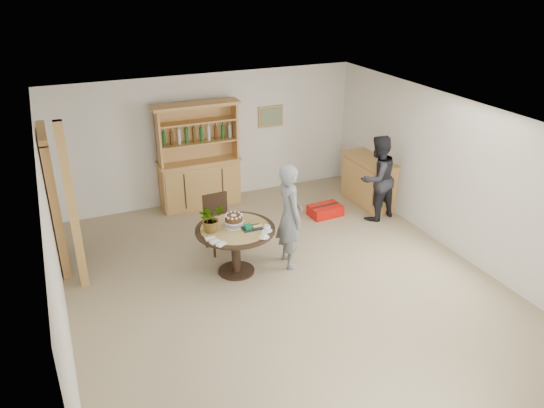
{
  "coord_description": "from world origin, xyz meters",
  "views": [
    {
      "loc": [
        -2.82,
        -6.02,
        4.37
      ],
      "look_at": [
        0.08,
        0.61,
        1.05
      ],
      "focal_mm": 35.0,
      "sensor_mm": 36.0,
      "label": 1
    }
  ],
  "objects_px": {
    "adult_person": "(377,178)",
    "red_suitcase": "(325,210)",
    "hutch": "(199,172)",
    "dining_chair": "(218,219)",
    "teen_boy": "(290,216)",
    "sideboard": "(368,181)",
    "dining_table": "(235,237)"
  },
  "relations": [
    {
      "from": "adult_person",
      "to": "red_suitcase",
      "type": "xyz_separation_m",
      "value": [
        -0.79,
        0.45,
        -0.7
      ]
    },
    {
      "from": "dining_table",
      "to": "sideboard",
      "type": "bearing_deg",
      "value": 22.84
    },
    {
      "from": "teen_boy",
      "to": "hutch",
      "type": "bearing_deg",
      "value": 18.39
    },
    {
      "from": "teen_boy",
      "to": "red_suitcase",
      "type": "bearing_deg",
      "value": -41.11
    },
    {
      "from": "sideboard",
      "to": "dining_table",
      "type": "height_order",
      "value": "sideboard"
    },
    {
      "from": "hutch",
      "to": "dining_chair",
      "type": "bearing_deg",
      "value": -97.0
    },
    {
      "from": "sideboard",
      "to": "adult_person",
      "type": "height_order",
      "value": "adult_person"
    },
    {
      "from": "teen_boy",
      "to": "dining_chair",
      "type": "bearing_deg",
      "value": 47.8
    },
    {
      "from": "red_suitcase",
      "to": "hutch",
      "type": "bearing_deg",
      "value": 141.51
    },
    {
      "from": "sideboard",
      "to": "dining_table",
      "type": "relative_size",
      "value": 1.05
    },
    {
      "from": "teen_boy",
      "to": "adult_person",
      "type": "relative_size",
      "value": 1.05
    },
    {
      "from": "hutch",
      "to": "red_suitcase",
      "type": "relative_size",
      "value": 3.27
    },
    {
      "from": "dining_chair",
      "to": "red_suitcase",
      "type": "height_order",
      "value": "dining_chair"
    },
    {
      "from": "hutch",
      "to": "dining_chair",
      "type": "xyz_separation_m",
      "value": [
        -0.22,
        -1.78,
        -0.15
      ]
    },
    {
      "from": "adult_person",
      "to": "dining_table",
      "type": "bearing_deg",
      "value": 0.21
    },
    {
      "from": "adult_person",
      "to": "red_suitcase",
      "type": "distance_m",
      "value": 1.15
    },
    {
      "from": "dining_chair",
      "to": "dining_table",
      "type": "bearing_deg",
      "value": -92.83
    },
    {
      "from": "dining_table",
      "to": "teen_boy",
      "type": "distance_m",
      "value": 0.89
    },
    {
      "from": "sideboard",
      "to": "red_suitcase",
      "type": "bearing_deg",
      "value": -171.34
    },
    {
      "from": "hutch",
      "to": "teen_boy",
      "type": "height_order",
      "value": "hutch"
    },
    {
      "from": "dining_table",
      "to": "red_suitcase",
      "type": "relative_size",
      "value": 1.92
    },
    {
      "from": "teen_boy",
      "to": "sideboard",
      "type": "bearing_deg",
      "value": -53.34
    },
    {
      "from": "dining_chair",
      "to": "adult_person",
      "type": "distance_m",
      "value": 3.03
    },
    {
      "from": "hutch",
      "to": "teen_boy",
      "type": "bearing_deg",
      "value": -76.82
    },
    {
      "from": "hutch",
      "to": "dining_table",
      "type": "relative_size",
      "value": 1.7
    },
    {
      "from": "sideboard",
      "to": "teen_boy",
      "type": "xyz_separation_m",
      "value": [
        -2.4,
        -1.47,
        0.36
      ]
    },
    {
      "from": "dining_chair",
      "to": "teen_boy",
      "type": "xyz_separation_m",
      "value": [
        0.85,
        -0.93,
        0.3
      ]
    },
    {
      "from": "adult_person",
      "to": "teen_boy",
      "type": "bearing_deg",
      "value": 7.72
    },
    {
      "from": "sideboard",
      "to": "adult_person",
      "type": "distance_m",
      "value": 0.73
    },
    {
      "from": "dining_table",
      "to": "dining_chair",
      "type": "xyz_separation_m",
      "value": [
        -0.0,
        0.83,
        -0.07
      ]
    },
    {
      "from": "dining_chair",
      "to": "adult_person",
      "type": "xyz_separation_m",
      "value": [
        3.02,
        -0.07,
        0.26
      ]
    },
    {
      "from": "dining_table",
      "to": "adult_person",
      "type": "xyz_separation_m",
      "value": [
        3.01,
        0.76,
        0.19
      ]
    }
  ]
}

